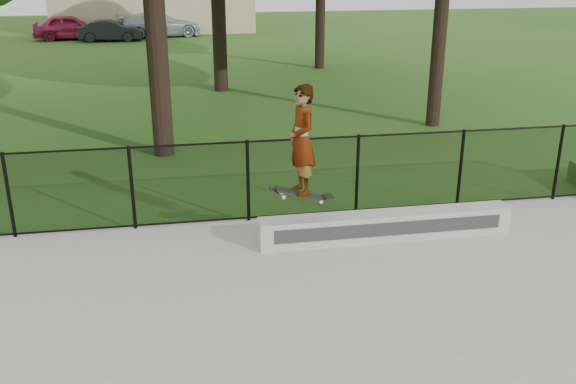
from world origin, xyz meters
name	(u,v)px	position (x,y,z in m)	size (l,w,h in m)	color
grind_ledge	(386,226)	(2.17, 4.70, 0.30)	(4.30, 0.40, 0.47)	#B2B3AD
car_a	(70,27)	(-6.68, 33.89, 0.68)	(1.62, 3.99, 1.37)	maroon
car_b	(110,31)	(-4.41, 32.74, 0.57)	(1.20, 3.13, 1.14)	black
car_c	(159,25)	(-1.73, 34.27, 0.69)	(1.93, 4.36, 1.38)	#A2AFB8
skater_airborne	(302,142)	(0.68, 4.53, 1.87)	(0.82, 0.69, 1.91)	black
chainlink_fence	(248,181)	(0.00, 5.90, 0.81)	(16.06, 0.06, 1.50)	black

